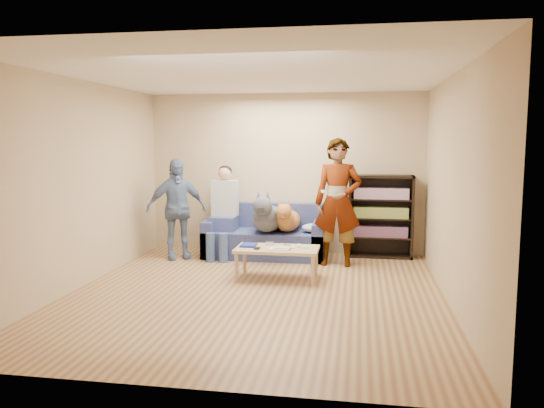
% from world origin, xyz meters
% --- Properties ---
extents(ground, '(5.00, 5.00, 0.00)m').
position_xyz_m(ground, '(0.00, 0.00, 0.00)').
color(ground, '#8C5E3B').
rests_on(ground, ground).
extents(ceiling, '(5.00, 5.00, 0.00)m').
position_xyz_m(ceiling, '(0.00, 0.00, 2.60)').
color(ceiling, white).
rests_on(ceiling, ground).
extents(wall_back, '(4.50, 0.00, 4.50)m').
position_xyz_m(wall_back, '(0.00, 2.50, 1.30)').
color(wall_back, tan).
rests_on(wall_back, ground).
extents(wall_front, '(4.50, 0.00, 4.50)m').
position_xyz_m(wall_front, '(0.00, -2.50, 1.30)').
color(wall_front, tan).
rests_on(wall_front, ground).
extents(wall_left, '(0.00, 5.00, 5.00)m').
position_xyz_m(wall_left, '(-2.25, 0.00, 1.30)').
color(wall_left, tan).
rests_on(wall_left, ground).
extents(wall_right, '(0.00, 5.00, 5.00)m').
position_xyz_m(wall_right, '(2.25, 0.00, 1.30)').
color(wall_right, tan).
rests_on(wall_right, ground).
extents(blanket, '(0.39, 0.33, 0.13)m').
position_xyz_m(blanket, '(0.54, 1.97, 0.49)').
color(blanket, '#A9A9AD').
rests_on(blanket, sofa).
extents(person_standing_right, '(0.70, 0.47, 1.88)m').
position_xyz_m(person_standing_right, '(0.90, 1.66, 0.94)').
color(person_standing_right, gray).
rests_on(person_standing_right, ground).
extents(person_standing_left, '(0.98, 0.80, 1.57)m').
position_xyz_m(person_standing_left, '(-1.59, 1.70, 0.78)').
color(person_standing_left, '#6C7AAC').
rests_on(person_standing_left, ground).
extents(held_controller, '(0.08, 0.13, 0.03)m').
position_xyz_m(held_controller, '(0.70, 1.46, 1.11)').
color(held_controller, white).
rests_on(held_controller, person_standing_right).
extents(notebook_blue, '(0.20, 0.26, 0.03)m').
position_xyz_m(notebook_blue, '(-0.26, 0.80, 0.43)').
color(notebook_blue, navy).
rests_on(notebook_blue, coffee_table).
extents(papers, '(0.26, 0.20, 0.02)m').
position_xyz_m(papers, '(0.19, 0.65, 0.43)').
color(papers, white).
rests_on(papers, coffee_table).
extents(magazine, '(0.22, 0.17, 0.01)m').
position_xyz_m(magazine, '(0.22, 0.67, 0.44)').
color(magazine, '#BCB096').
rests_on(magazine, coffee_table).
extents(camera_silver, '(0.11, 0.06, 0.05)m').
position_xyz_m(camera_silver, '(0.02, 0.87, 0.45)').
color(camera_silver, '#BCBBC0').
rests_on(camera_silver, coffee_table).
extents(controller_a, '(0.04, 0.13, 0.03)m').
position_xyz_m(controller_a, '(0.42, 0.85, 0.43)').
color(controller_a, white).
rests_on(controller_a, coffee_table).
extents(controller_b, '(0.09, 0.06, 0.03)m').
position_xyz_m(controller_b, '(0.50, 0.77, 0.43)').
color(controller_b, white).
rests_on(controller_b, coffee_table).
extents(headphone_cup_a, '(0.07, 0.07, 0.02)m').
position_xyz_m(headphone_cup_a, '(0.34, 0.73, 0.43)').
color(headphone_cup_a, white).
rests_on(headphone_cup_a, coffee_table).
extents(headphone_cup_b, '(0.07, 0.07, 0.02)m').
position_xyz_m(headphone_cup_b, '(0.34, 0.81, 0.43)').
color(headphone_cup_b, white).
rests_on(headphone_cup_b, coffee_table).
extents(pen_orange, '(0.13, 0.06, 0.01)m').
position_xyz_m(pen_orange, '(0.12, 0.59, 0.42)').
color(pen_orange, '#C6501C').
rests_on(pen_orange, coffee_table).
extents(pen_black, '(0.13, 0.08, 0.01)m').
position_xyz_m(pen_black, '(0.26, 0.93, 0.42)').
color(pen_black, black).
rests_on(pen_black, coffee_table).
extents(wallet, '(0.07, 0.12, 0.02)m').
position_xyz_m(wallet, '(-0.11, 0.63, 0.43)').
color(wallet, black).
rests_on(wallet, coffee_table).
extents(sofa, '(1.90, 0.85, 0.82)m').
position_xyz_m(sofa, '(-0.25, 2.10, 0.28)').
color(sofa, '#515B93').
rests_on(sofa, ground).
extents(person_seated, '(0.40, 0.73, 1.47)m').
position_xyz_m(person_seated, '(-0.91, 1.97, 0.77)').
color(person_seated, '#3B4583').
rests_on(person_seated, sofa).
extents(dog_gray, '(0.47, 1.28, 0.68)m').
position_xyz_m(dog_gray, '(-0.18, 1.87, 0.67)').
color(dog_gray, '#4F545A').
rests_on(dog_gray, sofa).
extents(dog_tan, '(0.38, 1.15, 0.55)m').
position_xyz_m(dog_tan, '(0.11, 1.96, 0.62)').
color(dog_tan, gold).
rests_on(dog_tan, sofa).
extents(coffee_table, '(1.10, 0.60, 0.42)m').
position_xyz_m(coffee_table, '(0.14, 0.75, 0.37)').
color(coffee_table, '#D3BE82').
rests_on(coffee_table, ground).
extents(bookshelf, '(1.00, 0.34, 1.30)m').
position_xyz_m(bookshelf, '(1.55, 2.33, 0.68)').
color(bookshelf, black).
rests_on(bookshelf, ground).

